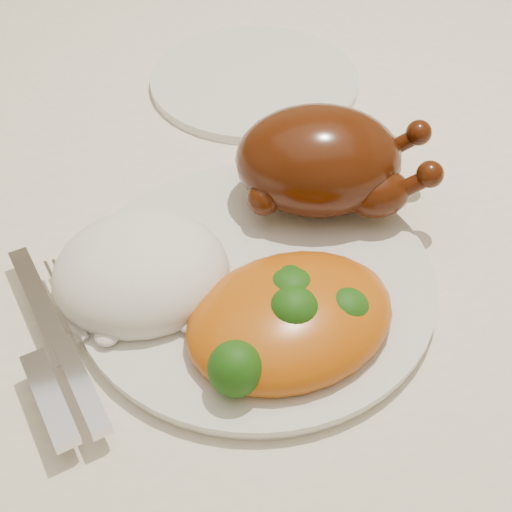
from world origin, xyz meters
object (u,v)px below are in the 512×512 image
object	(u,v)px
dinner_plate	(256,281)
dining_table	(177,251)
roast_chicken	(324,161)
side_plate	(255,80)

from	to	relation	value
dinner_plate	dining_table	bearing A→B (deg)	102.42
dining_table	roast_chicken	xyz separation A→B (m)	(0.11, -0.09, 0.15)
side_plate	dining_table	bearing A→B (deg)	-135.36
dining_table	side_plate	xyz separation A→B (m)	(0.11, 0.11, 0.11)
side_plate	roast_chicken	distance (m)	0.20
dining_table	dinner_plate	distance (m)	0.19
dinner_plate	roast_chicken	world-z (taller)	roast_chicken
dining_table	roast_chicken	size ratio (longest dim) A/B	9.47
dining_table	side_plate	bearing A→B (deg)	44.64
dinner_plate	roast_chicken	bearing A→B (deg)	42.20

